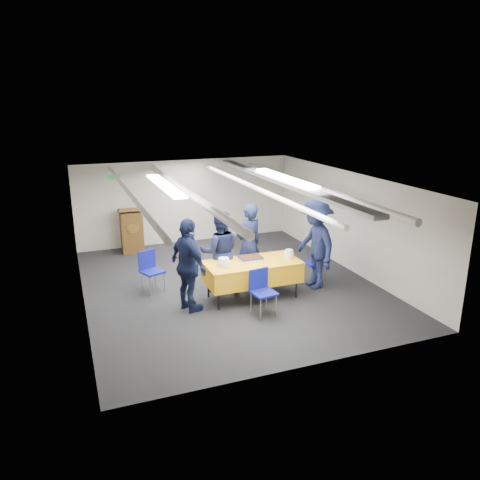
{
  "coord_description": "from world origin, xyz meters",
  "views": [
    {
      "loc": [
        -3.15,
        -8.96,
        3.89
      ],
      "look_at": [
        0.2,
        -0.2,
        1.05
      ],
      "focal_mm": 35.0,
      "sensor_mm": 36.0,
      "label": 1
    }
  ],
  "objects_px": {
    "serving_table": "(252,272)",
    "chair_near": "(261,287)",
    "sailor_c": "(189,266)",
    "chair_left": "(150,267)",
    "sailor_d": "(315,244)",
    "podium": "(132,229)",
    "sailor_b": "(220,252)",
    "sailor_a": "(249,244)",
    "sheet_cake": "(250,259)",
    "chair_right": "(318,258)"
  },
  "relations": [
    {
      "from": "chair_left",
      "to": "sailor_c",
      "type": "relative_size",
      "value": 0.48
    },
    {
      "from": "serving_table",
      "to": "sailor_b",
      "type": "height_order",
      "value": "sailor_b"
    },
    {
      "from": "chair_left",
      "to": "sheet_cake",
      "type": "bearing_deg",
      "value": -28.45
    },
    {
      "from": "sailor_b",
      "to": "chair_near",
      "type": "bearing_deg",
      "value": 118.76
    },
    {
      "from": "sheet_cake",
      "to": "chair_left",
      "type": "bearing_deg",
      "value": 151.55
    },
    {
      "from": "podium",
      "to": "sailor_b",
      "type": "distance_m",
      "value": 3.58
    },
    {
      "from": "sailor_a",
      "to": "sailor_b",
      "type": "relative_size",
      "value": 1.03
    },
    {
      "from": "serving_table",
      "to": "sailor_d",
      "type": "xyz_separation_m",
      "value": [
        1.45,
        0.05,
        0.4
      ]
    },
    {
      "from": "sheet_cake",
      "to": "sailor_c",
      "type": "xyz_separation_m",
      "value": [
        -1.33,
        -0.21,
        0.09
      ]
    },
    {
      "from": "chair_near",
      "to": "chair_left",
      "type": "bearing_deg",
      "value": 133.32
    },
    {
      "from": "sailor_d",
      "to": "podium",
      "type": "bearing_deg",
      "value": -139.33
    },
    {
      "from": "podium",
      "to": "chair_right",
      "type": "height_order",
      "value": "podium"
    },
    {
      "from": "sheet_cake",
      "to": "chair_near",
      "type": "height_order",
      "value": "chair_near"
    },
    {
      "from": "sheet_cake",
      "to": "chair_left",
      "type": "distance_m",
      "value": 2.12
    },
    {
      "from": "podium",
      "to": "sailor_c",
      "type": "distance_m",
      "value": 4.04
    },
    {
      "from": "podium",
      "to": "chair_near",
      "type": "height_order",
      "value": "podium"
    },
    {
      "from": "sailor_b",
      "to": "sailor_d",
      "type": "bearing_deg",
      "value": 178.56
    },
    {
      "from": "sailor_a",
      "to": "sailor_d",
      "type": "relative_size",
      "value": 0.93
    },
    {
      "from": "sheet_cake",
      "to": "chair_right",
      "type": "relative_size",
      "value": 0.55
    },
    {
      "from": "podium",
      "to": "sailor_c",
      "type": "bearing_deg",
      "value": -83.11
    },
    {
      "from": "sailor_b",
      "to": "chair_right",
      "type": "bearing_deg",
      "value": -173.57
    },
    {
      "from": "sailor_b",
      "to": "sailor_c",
      "type": "bearing_deg",
      "value": 51.73
    },
    {
      "from": "serving_table",
      "to": "chair_left",
      "type": "xyz_separation_m",
      "value": [
        -1.87,
        1.08,
        -0.03
      ]
    },
    {
      "from": "sailor_c",
      "to": "sailor_d",
      "type": "bearing_deg",
      "value": -104.26
    },
    {
      "from": "serving_table",
      "to": "sailor_c",
      "type": "relative_size",
      "value": 1.05
    },
    {
      "from": "chair_near",
      "to": "sailor_d",
      "type": "xyz_separation_m",
      "value": [
        1.58,
        0.81,
        0.43
      ]
    },
    {
      "from": "sailor_c",
      "to": "serving_table",
      "type": "bearing_deg",
      "value": -102.42
    },
    {
      "from": "serving_table",
      "to": "chair_near",
      "type": "height_order",
      "value": "chair_near"
    },
    {
      "from": "sheet_cake",
      "to": "sailor_a",
      "type": "distance_m",
      "value": 0.71
    },
    {
      "from": "chair_left",
      "to": "sailor_d",
      "type": "xyz_separation_m",
      "value": [
        3.31,
        -1.03,
        0.43
      ]
    },
    {
      "from": "chair_near",
      "to": "sailor_a",
      "type": "relative_size",
      "value": 0.49
    },
    {
      "from": "serving_table",
      "to": "chair_near",
      "type": "bearing_deg",
      "value": -99.81
    },
    {
      "from": "sailor_a",
      "to": "sailor_d",
      "type": "xyz_separation_m",
      "value": [
        1.23,
        -0.69,
        0.07
      ]
    },
    {
      "from": "podium",
      "to": "chair_left",
      "type": "distance_m",
      "value": 2.79
    },
    {
      "from": "serving_table",
      "to": "sailor_a",
      "type": "bearing_deg",
      "value": 73.52
    },
    {
      "from": "serving_table",
      "to": "chair_right",
      "type": "relative_size",
      "value": 2.19
    },
    {
      "from": "chair_near",
      "to": "sailor_c",
      "type": "xyz_separation_m",
      "value": [
        -1.21,
        0.63,
        0.37
      ]
    },
    {
      "from": "sailor_a",
      "to": "sailor_c",
      "type": "bearing_deg",
      "value": 11.91
    },
    {
      "from": "podium",
      "to": "chair_near",
      "type": "relative_size",
      "value": 1.44
    },
    {
      "from": "sailor_a",
      "to": "sailor_b",
      "type": "height_order",
      "value": "sailor_a"
    },
    {
      "from": "sheet_cake",
      "to": "podium",
      "type": "height_order",
      "value": "podium"
    },
    {
      "from": "serving_table",
      "to": "chair_near",
      "type": "distance_m",
      "value": 0.77
    },
    {
      "from": "chair_left",
      "to": "sailor_d",
      "type": "distance_m",
      "value": 3.5
    },
    {
      "from": "sheet_cake",
      "to": "chair_near",
      "type": "bearing_deg",
      "value": -98.0
    },
    {
      "from": "chair_near",
      "to": "sailor_c",
      "type": "relative_size",
      "value": 0.48
    },
    {
      "from": "serving_table",
      "to": "sailor_d",
      "type": "height_order",
      "value": "sailor_d"
    },
    {
      "from": "sailor_a",
      "to": "sailor_d",
      "type": "height_order",
      "value": "sailor_d"
    },
    {
      "from": "serving_table",
      "to": "podium",
      "type": "relative_size",
      "value": 1.52
    },
    {
      "from": "chair_near",
      "to": "sailor_a",
      "type": "bearing_deg",
      "value": 76.85
    },
    {
      "from": "chair_right",
      "to": "chair_left",
      "type": "xyz_separation_m",
      "value": [
        -3.55,
        0.78,
        0.0
      ]
    }
  ]
}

